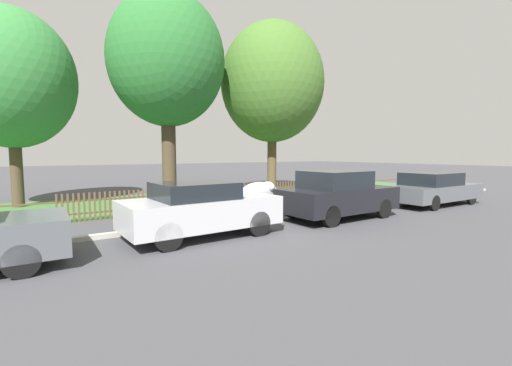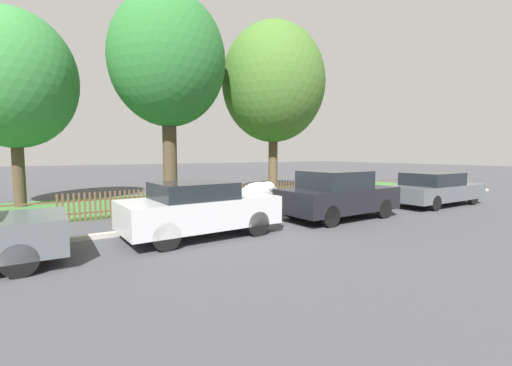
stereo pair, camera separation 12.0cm
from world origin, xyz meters
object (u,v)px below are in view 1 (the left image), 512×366
at_px(parked_car_black_saloon, 200,208).
at_px(tree_mid_park, 272,83).
at_px(tree_nearest_kerb, 11,79).
at_px(tree_behind_motorcycle, 167,61).
at_px(covered_motorcycle, 260,194).
at_px(parked_car_navy_estate, 338,195).
at_px(parked_car_red_compact, 433,189).

height_order(parked_car_black_saloon, tree_mid_park, tree_mid_park).
height_order(tree_nearest_kerb, tree_behind_motorcycle, tree_behind_motorcycle).
bearing_deg(tree_mid_park, covered_motorcycle, -130.70).
xyz_separation_m(parked_car_navy_estate, tree_mid_park, (2.00, 6.48, 4.92)).
height_order(covered_motorcycle, tree_behind_motorcycle, tree_behind_motorcycle).
distance_m(parked_car_navy_estate, covered_motorcycle, 2.91).
height_order(parked_car_black_saloon, parked_car_navy_estate, parked_car_navy_estate).
xyz_separation_m(parked_car_black_saloon, parked_car_navy_estate, (4.83, -0.17, 0.05)).
bearing_deg(tree_nearest_kerb, tree_mid_park, -11.50).
xyz_separation_m(covered_motorcycle, tree_nearest_kerb, (-7.58, 6.14, 4.38)).
distance_m(parked_car_black_saloon, tree_mid_park, 10.55).
height_order(tree_nearest_kerb, tree_mid_park, tree_mid_park).
bearing_deg(tree_nearest_kerb, covered_motorcycle, -39.00).
relative_size(parked_car_black_saloon, covered_motorcycle, 2.26).
height_order(parked_car_black_saloon, tree_behind_motorcycle, tree_behind_motorcycle).
bearing_deg(parked_car_navy_estate, tree_mid_park, 71.55).
height_order(parked_car_black_saloon, parked_car_red_compact, parked_car_black_saloon).
xyz_separation_m(tree_nearest_kerb, tree_mid_park, (10.95, -2.23, 0.67)).
relative_size(covered_motorcycle, tree_behind_motorcycle, 0.20).
distance_m(tree_nearest_kerb, tree_mid_park, 11.19).
distance_m(parked_car_black_saloon, parked_car_red_compact, 10.36).
distance_m(parked_car_black_saloon, tree_nearest_kerb, 10.41).
distance_m(parked_car_navy_estate, parked_car_red_compact, 5.52).
xyz_separation_m(parked_car_black_saloon, tree_mid_park, (6.83, 6.31, 4.97)).
bearing_deg(parked_car_red_compact, tree_behind_motorcycle, 142.22).
bearing_deg(parked_car_navy_estate, parked_car_red_compact, -2.32).
bearing_deg(tree_nearest_kerb, parked_car_red_compact, -31.31).
xyz_separation_m(parked_car_navy_estate, tree_behind_motorcycle, (-3.37, 6.77, 5.31)).
distance_m(tree_behind_motorcycle, tree_mid_park, 5.39).
height_order(parked_car_navy_estate, tree_nearest_kerb, tree_nearest_kerb).
relative_size(parked_car_black_saloon, parked_car_red_compact, 0.88).
bearing_deg(parked_car_black_saloon, tree_behind_motorcycle, 75.35).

